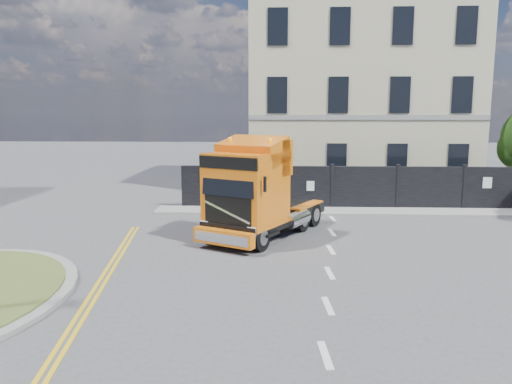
{
  "coord_description": "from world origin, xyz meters",
  "views": [
    {
      "loc": [
        1.45,
        -13.94,
        4.5
      ],
      "look_at": [
        0.75,
        2.69,
        1.8
      ],
      "focal_mm": 35.0,
      "sensor_mm": 36.0,
      "label": 1
    }
  ],
  "objects": [
    {
      "name": "hoarding_fence",
      "position": [
        6.55,
        9.0,
        1.0
      ],
      "size": [
        18.8,
        0.25,
        2.0
      ],
      "color": "black",
      "rests_on": "ground"
    },
    {
      "name": "truck",
      "position": [
        0.67,
        3.33,
        1.58
      ],
      "size": [
        4.7,
        6.23,
        3.53
      ],
      "rotation": [
        0.0,
        0.0,
        -0.49
      ],
      "color": "black",
      "rests_on": "ground"
    },
    {
      "name": "pavement_far",
      "position": [
        6.0,
        8.1,
        0.06
      ],
      "size": [
        20.0,
        1.6,
        0.12
      ],
      "primitive_type": "cube",
      "color": "gray",
      "rests_on": "ground"
    },
    {
      "name": "ground",
      "position": [
        0.0,
        0.0,
        0.0
      ],
      "size": [
        120.0,
        120.0,
        0.0
      ],
      "primitive_type": "plane",
      "color": "#424244",
      "rests_on": "ground"
    },
    {
      "name": "georgian_building",
      "position": [
        6.0,
        16.5,
        5.77
      ],
      "size": [
        12.3,
        10.3,
        12.8
      ],
      "color": "#B4AC8F",
      "rests_on": "ground"
    }
  ]
}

